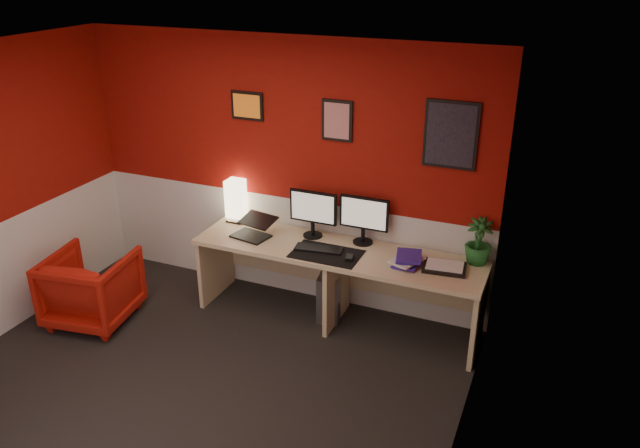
% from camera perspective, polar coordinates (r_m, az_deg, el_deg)
% --- Properties ---
extents(ground, '(4.00, 3.50, 0.01)m').
position_cam_1_polar(ground, '(5.10, -11.91, -14.97)').
color(ground, black).
rests_on(ground, ground).
extents(ceiling, '(4.00, 3.50, 0.01)m').
position_cam_1_polar(ceiling, '(4.06, -14.96, 13.77)').
color(ceiling, white).
rests_on(ceiling, ground).
extents(wall_back, '(4.00, 0.01, 2.50)m').
position_cam_1_polar(wall_back, '(5.82, -3.40, 4.74)').
color(wall_back, maroon).
rests_on(wall_back, ground).
extents(wall_right, '(0.01, 3.50, 2.50)m').
position_cam_1_polar(wall_right, '(3.74, 12.93, -7.51)').
color(wall_right, maroon).
rests_on(wall_right, ground).
extents(wainscot_back, '(4.00, 0.01, 1.00)m').
position_cam_1_polar(wainscot_back, '(6.10, -3.25, -1.93)').
color(wainscot_back, silver).
rests_on(wainscot_back, ground).
extents(wainscot_right, '(0.01, 3.50, 1.00)m').
position_cam_1_polar(wainscot_right, '(4.17, 11.88, -16.33)').
color(wainscot_right, silver).
rests_on(wainscot_right, ground).
extents(desk, '(2.60, 0.65, 0.73)m').
position_cam_1_polar(desk, '(5.65, 1.55, -5.72)').
color(desk, '#D3B287').
rests_on(desk, ground).
extents(shoji_lamp, '(0.16, 0.16, 0.40)m').
position_cam_1_polar(shoji_lamp, '(6.04, -7.71, 2.05)').
color(shoji_lamp, '#FFE5B2').
rests_on(shoji_lamp, desk).
extents(laptop, '(0.37, 0.29, 0.22)m').
position_cam_1_polar(laptop, '(5.71, -6.41, -0.19)').
color(laptop, black).
rests_on(laptop, desk).
extents(monitor_left, '(0.45, 0.06, 0.58)m').
position_cam_1_polar(monitor_left, '(5.62, -0.68, 1.56)').
color(monitor_left, black).
rests_on(monitor_left, desk).
extents(monitor_right, '(0.45, 0.06, 0.58)m').
position_cam_1_polar(monitor_right, '(5.51, 4.02, 1.00)').
color(monitor_right, black).
rests_on(monitor_right, desk).
extents(desk_mat, '(0.60, 0.38, 0.01)m').
position_cam_1_polar(desk_mat, '(5.41, 0.60, -2.75)').
color(desk_mat, black).
rests_on(desk_mat, desk).
extents(keyboard, '(0.44, 0.20, 0.02)m').
position_cam_1_polar(keyboard, '(5.47, -0.11, -2.27)').
color(keyboard, black).
rests_on(keyboard, desk_mat).
extents(mouse, '(0.08, 0.11, 0.03)m').
position_cam_1_polar(mouse, '(5.31, 2.70, -3.10)').
color(mouse, black).
rests_on(mouse, desk_mat).
extents(book_bottom, '(0.22, 0.29, 0.03)m').
position_cam_1_polar(book_bottom, '(5.31, 6.96, -3.35)').
color(book_bottom, '#352093').
rests_on(book_bottom, desk).
extents(book_middle, '(0.30, 0.34, 0.02)m').
position_cam_1_polar(book_middle, '(5.32, 7.07, -2.97)').
color(book_middle, silver).
rests_on(book_middle, book_bottom).
extents(book_top, '(0.27, 0.32, 0.03)m').
position_cam_1_polar(book_top, '(5.28, 7.00, -2.90)').
color(book_top, '#352093').
rests_on(book_top, book_middle).
extents(zen_tray, '(0.38, 0.29, 0.03)m').
position_cam_1_polar(zen_tray, '(5.26, 11.34, -3.94)').
color(zen_tray, black).
rests_on(zen_tray, desk).
extents(potted_plant, '(0.27, 0.27, 0.40)m').
position_cam_1_polar(potted_plant, '(5.34, 14.33, -1.57)').
color(potted_plant, '#19591E').
rests_on(potted_plant, desk).
extents(pc_tower, '(0.27, 0.48, 0.45)m').
position_cam_1_polar(pc_tower, '(5.84, 1.10, -6.24)').
color(pc_tower, '#99999E').
rests_on(pc_tower, ground).
extents(armchair, '(0.81, 0.82, 0.66)m').
position_cam_1_polar(armchair, '(6.06, -20.18, -5.49)').
color(armchair, '#B21508').
rests_on(armchair, ground).
extents(art_left, '(0.32, 0.02, 0.26)m').
position_cam_1_polar(art_left, '(5.79, -6.69, 10.71)').
color(art_left, orange).
rests_on(art_left, wall_back).
extents(art_center, '(0.28, 0.02, 0.36)m').
position_cam_1_polar(art_center, '(5.44, 1.58, 9.45)').
color(art_center, red).
rests_on(art_center, wall_back).
extents(art_right, '(0.44, 0.02, 0.56)m').
position_cam_1_polar(art_right, '(5.19, 11.91, 7.99)').
color(art_right, black).
rests_on(art_right, wall_back).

